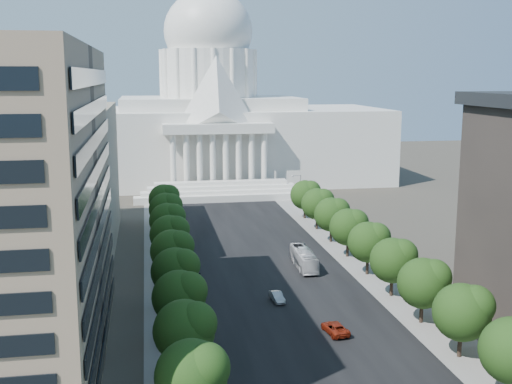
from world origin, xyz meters
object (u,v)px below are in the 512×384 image
car_silver (277,297)px  city_bus (304,259)px  car_dark_b (199,282)px  car_red (335,328)px

car_silver → city_bus: 19.68m
car_silver → car_dark_b: car_silver is taller
car_red → city_bus: city_bus is taller
car_silver → car_red: car_red is taller
car_dark_b → city_bus: (20.87, 7.46, 1.06)m
car_red → car_dark_b: bearing=-61.5°
car_silver → car_red: bearing=-74.3°
car_red → city_bus: size_ratio=0.44×
car_red → city_bus: (3.30, 31.93, 1.01)m
car_silver → city_bus: city_bus is taller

